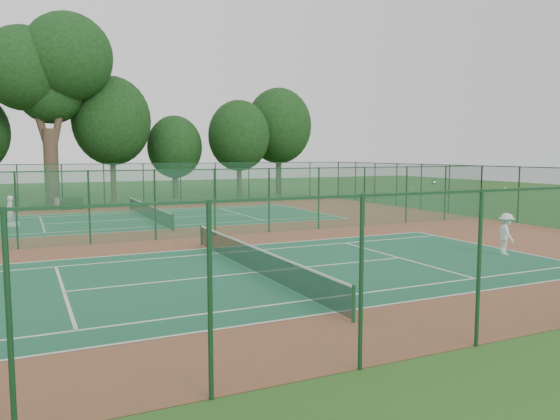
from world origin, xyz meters
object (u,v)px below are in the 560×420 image
object	(u,v)px
kit_bag	(12,224)
big_tree	(49,69)
bench	(73,203)
trash_bin	(58,204)
player_far	(10,211)
player_near	(506,234)

from	to	relation	value
kit_bag	big_tree	distance (m)	17.43
bench	big_tree	distance (m)	11.52
trash_bin	bench	xyz separation A→B (m)	(1.07, -0.19, 0.01)
bench	big_tree	bearing A→B (deg)	100.64
big_tree	player_far	bearing A→B (deg)	-103.16
player_far	bench	distance (m)	9.66
trash_bin	big_tree	xyz separation A→B (m)	(-0.01, 4.26, 10.58)
kit_bag	trash_bin	bearing A→B (deg)	67.19
player_near	kit_bag	size ratio (longest dim) A/B	2.31
player_near	kit_bag	distance (m)	26.74
player_far	trash_bin	bearing A→B (deg)	-178.35
bench	kit_bag	world-z (taller)	bench
player_near	player_far	distance (m)	26.87
trash_bin	kit_bag	size ratio (longest dim) A/B	1.24
trash_bin	kit_bag	bearing A→B (deg)	-108.37
trash_bin	big_tree	world-z (taller)	big_tree
player_far	big_tree	distance (m)	16.91
player_far	trash_bin	xyz separation A→B (m)	(3.09, 8.91, -0.43)
player_near	big_tree	size ratio (longest dim) A/B	0.11
player_far	big_tree	xyz separation A→B (m)	(3.08, 13.17, 10.15)
trash_bin	bench	size ratio (longest dim) A/B	0.61
player_far	kit_bag	world-z (taller)	player_far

